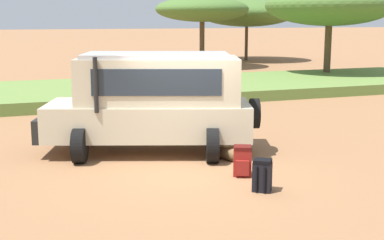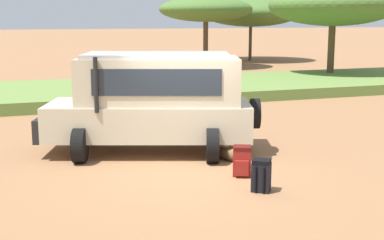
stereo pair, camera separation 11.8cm
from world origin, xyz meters
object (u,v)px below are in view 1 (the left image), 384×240
Objects in this scene: safari_vehicle at (153,100)px; backpack_cluster_center at (242,161)px; acacia_tree_centre_back at (247,13)px; acacia_tree_far_left at (202,9)px; acacia_tree_left_mid at (330,6)px; duffel_bag_low_black_case at (228,153)px; backpack_beside_front_wheel at (262,176)px.

backpack_cluster_center is at bearing -65.10° from safari_vehicle.
acacia_tree_centre_back is at bearing 59.86° from safari_vehicle.
acacia_tree_far_left is at bearing 70.79° from backpack_cluster_center.
acacia_tree_centre_back is at bearing 81.68° from acacia_tree_left_mid.
acacia_tree_left_mid reaches higher than acacia_tree_centre_back.
backpack_cluster_center is (1.20, -2.58, -0.98)m from safari_vehicle.
duffel_bag_low_black_case is at bearing -41.75° from safari_vehicle.
acacia_tree_left_mid reaches higher than acacia_tree_far_left.
acacia_tree_left_mid is (12.92, 11.75, 2.61)m from safari_vehicle.
backpack_cluster_center is (0.08, 1.06, 0.01)m from backpack_beside_front_wheel.
backpack_beside_front_wheel is 19.73m from acacia_tree_left_mid.
acacia_tree_centre_back is (14.98, 25.79, 2.37)m from safari_vehicle.
backpack_beside_front_wheel is 0.99× the size of backpack_cluster_center.
acacia_tree_left_mid is at bearing 48.59° from duffel_bag_low_black_case.
duffel_bag_low_black_case is (0.24, 1.30, -0.15)m from backpack_cluster_center.
acacia_tree_centre_back is (5.45, 4.46, -0.18)m from acacia_tree_far_left.
duffel_bag_low_black_case is 17.77m from acacia_tree_left_mid.
duffel_bag_low_black_case is (0.32, 2.36, -0.14)m from backpack_beside_front_wheel.
backpack_cluster_center is 31.72m from acacia_tree_centre_back.
acacia_tree_left_mid is (11.73, 14.33, 3.59)m from backpack_cluster_center.
acacia_tree_far_left is (9.52, 21.33, 2.55)m from safari_vehicle.
acacia_tree_left_mid is (3.40, -9.57, 0.06)m from acacia_tree_far_left.
safari_vehicle is at bearing -114.07° from acacia_tree_far_left.
acacia_tree_centre_back is at bearing 39.31° from acacia_tree_far_left.
backpack_cluster_center is at bearing -129.30° from acacia_tree_left_mid.
safari_vehicle is 8.64× the size of backpack_beside_front_wheel.
safari_vehicle reaches higher than backpack_cluster_center.
acacia_tree_left_mid is at bearing 52.49° from backpack_beside_front_wheel.
backpack_cluster_center reaches higher than duffel_bag_low_black_case.
acacia_tree_centre_back is at bearing 64.77° from backpack_beside_front_wheel.
safari_vehicle is 6.70× the size of duffel_bag_low_black_case.
acacia_tree_far_left reaches higher than backpack_cluster_center.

